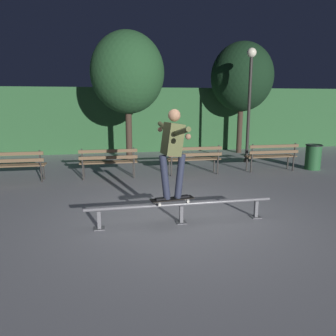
# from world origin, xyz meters

# --- Properties ---
(ground_plane) EXTENTS (90.00, 90.00, 0.00)m
(ground_plane) POSITION_xyz_m (0.00, 0.00, 0.00)
(ground_plane) COLOR #99999E
(hedge_backdrop) EXTENTS (24.00, 1.20, 2.70)m
(hedge_backdrop) POSITION_xyz_m (0.00, 8.76, 1.35)
(hedge_backdrop) COLOR #2D5B33
(hedge_backdrop) RESTS_ON ground
(grind_rail) EXTENTS (3.40, 0.18, 0.38)m
(grind_rail) POSITION_xyz_m (-0.00, -0.21, 0.29)
(grind_rail) COLOR slate
(grind_rail) RESTS_ON ground
(skateboard) EXTENTS (0.80, 0.32, 0.09)m
(skateboard) POSITION_xyz_m (-0.16, -0.21, 0.45)
(skateboard) COLOR black
(skateboard) RESTS_ON grind_rail
(skateboarder) EXTENTS (0.63, 1.39, 1.56)m
(skateboarder) POSITION_xyz_m (-0.16, -0.21, 1.39)
(skateboarder) COLOR black
(skateboarder) RESTS_ON skateboard
(park_bench_leftmost) EXTENTS (1.61, 0.44, 0.88)m
(park_bench_leftmost) POSITION_xyz_m (-3.68, 3.54, 0.54)
(park_bench_leftmost) COLOR #282623
(park_bench_leftmost) RESTS_ON ground
(park_bench_left_center) EXTENTS (1.61, 0.44, 0.88)m
(park_bench_left_center) POSITION_xyz_m (-1.19, 3.54, 0.54)
(park_bench_left_center) COLOR #282623
(park_bench_left_center) RESTS_ON ground
(park_bench_right_center) EXTENTS (1.61, 0.44, 0.88)m
(park_bench_right_center) POSITION_xyz_m (1.30, 3.54, 0.54)
(park_bench_right_center) COLOR #282623
(park_bench_right_center) RESTS_ON ground
(park_bench_rightmost) EXTENTS (1.61, 0.44, 0.88)m
(park_bench_rightmost) POSITION_xyz_m (3.79, 3.54, 0.54)
(park_bench_rightmost) COLOR #282623
(park_bench_rightmost) RESTS_ON ground
(tree_far_right) EXTENTS (2.51, 2.51, 4.48)m
(tree_far_right) POSITION_xyz_m (4.31, 7.23, 3.09)
(tree_far_right) COLOR #3D2D23
(tree_far_right) RESTS_ON ground
(tree_behind_benches) EXTENTS (2.51, 2.51, 4.47)m
(tree_behind_benches) POSITION_xyz_m (-0.41, 5.98, 3.08)
(tree_behind_benches) COLOR #3D2D23
(tree_behind_benches) RESTS_ON ground
(lamp_post_right) EXTENTS (0.32, 0.32, 3.90)m
(lamp_post_right) POSITION_xyz_m (3.70, 5.11, 2.48)
(lamp_post_right) COLOR #282623
(lamp_post_right) RESTS_ON ground
(trash_can) EXTENTS (0.52, 0.52, 0.80)m
(trash_can) POSITION_xyz_m (5.23, 3.53, 0.41)
(trash_can) COLOR #23562D
(trash_can) RESTS_ON ground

